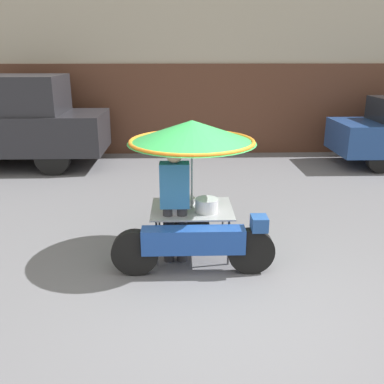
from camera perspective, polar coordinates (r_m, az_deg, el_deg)
name	(u,v)px	position (r m, az deg, el deg)	size (l,w,h in m)	color
ground_plane	(231,299)	(5.09, 5.23, -14.07)	(36.00, 36.00, 0.00)	slate
shopfront_building	(199,71)	(12.76, 0.94, 15.83)	(28.00, 2.06, 4.36)	#B2A893
vendor_motorcycle_cart	(193,157)	(5.58, 0.07, 4.67)	(2.07, 1.69, 1.87)	black
vendor_person	(175,199)	(5.56, -2.31, -0.95)	(0.38, 0.22, 1.59)	#2D2D33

